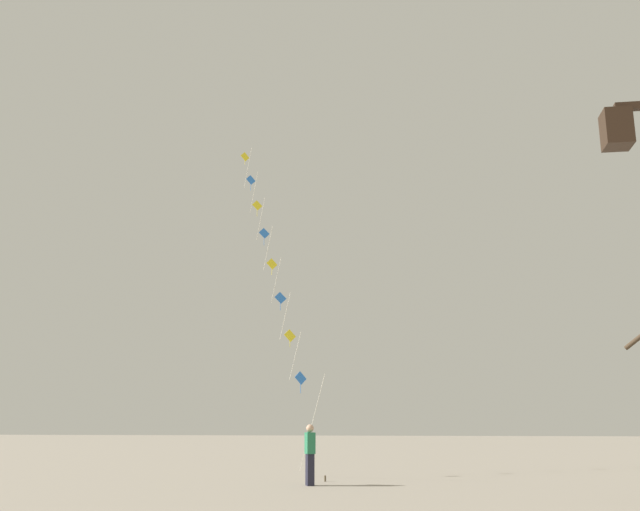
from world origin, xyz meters
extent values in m
plane|color=gray|center=(0.00, 20.00, 0.00)|extent=(160.00, 160.00, 0.00)
cube|color=black|center=(2.45, 6.43, 4.77)|extent=(0.28, 0.28, 0.40)
cube|color=beige|center=(2.45, 6.43, 4.77)|extent=(0.19, 0.19, 0.30)
cylinder|color=brown|center=(-2.66, 21.58, 0.09)|extent=(0.06, 0.06, 0.18)
cylinder|color=silver|center=(-3.22, 22.60, 1.72)|extent=(1.15, 2.07, 3.09)
cylinder|color=silver|center=(-4.08, 24.15, 4.06)|extent=(0.61, 1.09, 1.61)
cylinder|color=silver|center=(-4.66, 25.22, 5.67)|extent=(0.61, 1.09, 1.61)
cylinder|color=silver|center=(-5.24, 26.28, 7.27)|extent=(0.61, 1.09, 1.61)
cylinder|color=silver|center=(-5.83, 27.34, 8.87)|extent=(0.61, 1.09, 1.61)
cylinder|color=silver|center=(-6.41, 28.40, 10.48)|extent=(0.61, 1.09, 1.61)
cylinder|color=silver|center=(-6.99, 29.46, 12.08)|extent=(0.61, 1.09, 1.61)
cylinder|color=silver|center=(-7.58, 30.52, 13.68)|extent=(0.61, 1.09, 1.61)
cube|color=blue|center=(-3.78, 23.62, 3.26)|extent=(0.37, 0.31, 0.47)
cylinder|color=blue|center=(-3.78, 23.62, 2.91)|extent=(0.04, 0.04, 0.34)
cube|color=yellow|center=(-4.37, 24.68, 4.87)|extent=(0.40, 0.26, 0.47)
cylinder|color=yellow|center=(-4.37, 24.68, 4.56)|extent=(0.04, 0.04, 0.24)
cube|color=blue|center=(-4.95, 25.75, 6.47)|extent=(0.45, 0.16, 0.47)
cylinder|color=blue|center=(-4.95, 25.75, 6.13)|extent=(0.03, 0.05, 0.31)
cube|color=yellow|center=(-5.54, 26.81, 8.07)|extent=(0.42, 0.24, 0.47)
cylinder|color=yellow|center=(-5.54, 26.81, 7.75)|extent=(0.04, 0.05, 0.27)
cube|color=blue|center=(-6.12, 27.87, 9.67)|extent=(0.46, 0.14, 0.47)
cylinder|color=blue|center=(-6.12, 27.87, 9.31)|extent=(0.03, 0.05, 0.36)
cube|color=yellow|center=(-6.70, 28.93, 11.28)|extent=(0.45, 0.17, 0.47)
cylinder|color=yellow|center=(-6.70, 28.93, 10.92)|extent=(0.03, 0.06, 0.34)
cube|color=blue|center=(-7.29, 29.99, 12.88)|extent=(0.40, 0.26, 0.47)
cylinder|color=blue|center=(-7.29, 29.99, 12.53)|extent=(0.04, 0.04, 0.33)
cube|color=yellow|center=(-7.87, 31.06, 14.48)|extent=(0.39, 0.29, 0.47)
cylinder|color=yellow|center=(-7.87, 31.06, 14.18)|extent=(0.02, 0.02, 0.24)
cube|color=#1E1E2D|center=(-2.91, 20.10, 0.45)|extent=(0.30, 0.35, 0.90)
cube|color=#26724C|center=(-2.91, 20.10, 1.18)|extent=(0.37, 0.44, 0.60)
sphere|color=tan|center=(-2.91, 20.10, 1.60)|extent=(0.22, 0.22, 0.22)
cylinder|color=#26724C|center=(-2.99, 20.31, 1.35)|extent=(0.23, 0.39, 0.50)
camera|label=1|loc=(0.32, -0.90, 1.76)|focal=39.84mm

